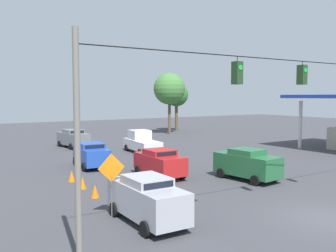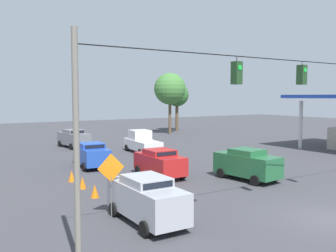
# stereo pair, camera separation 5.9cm
# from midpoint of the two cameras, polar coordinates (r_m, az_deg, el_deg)

# --- Properties ---
(ground_plane) EXTENTS (140.00, 140.00, 0.00)m
(ground_plane) POSITION_cam_midpoint_polar(r_m,az_deg,el_deg) (18.20, 23.04, -12.91)
(ground_plane) COLOR #3D3D42
(overhead_signal_span) EXTENTS (21.45, 0.38, 7.46)m
(overhead_signal_span) POSITION_cam_midpoint_polar(r_m,az_deg,el_deg) (18.26, 19.58, 2.22)
(overhead_signal_span) COLOR slate
(overhead_signal_span) RESTS_ON ground_plane
(sedan_red_withflow_mid) EXTENTS (2.14, 4.17, 1.86)m
(sedan_red_withflow_mid) POSITION_cam_midpoint_polar(r_m,az_deg,el_deg) (24.89, -1.21, -5.60)
(sedan_red_withflow_mid) COLOR red
(sedan_red_withflow_mid) RESTS_ON ground_plane
(sedan_silver_parked_shoulder) EXTENTS (1.98, 4.52, 1.99)m
(sedan_silver_parked_shoulder) POSITION_cam_midpoint_polar(r_m,az_deg,el_deg) (16.13, -3.21, -10.97)
(sedan_silver_parked_shoulder) COLOR #A8AAB2
(sedan_silver_parked_shoulder) RESTS_ON ground_plane
(pickup_truck_white_oncoming_deep) EXTENTS (2.50, 5.39, 2.12)m
(pickup_truck_white_oncoming_deep) POSITION_cam_midpoint_polar(r_m,az_deg,el_deg) (35.77, -3.96, -2.51)
(pickup_truck_white_oncoming_deep) COLOR silver
(pickup_truck_white_oncoming_deep) RESTS_ON ground_plane
(sedan_blue_withflow_far) EXTENTS (2.39, 4.39, 1.86)m
(sedan_blue_withflow_far) POSITION_cam_midpoint_polar(r_m,az_deg,el_deg) (28.93, -11.51, -4.26)
(sedan_blue_withflow_far) COLOR #234CB2
(sedan_blue_withflow_far) RESTS_ON ground_plane
(sedan_green_crossing_near) EXTENTS (2.36, 4.44, 1.99)m
(sedan_green_crossing_near) POSITION_cam_midpoint_polar(r_m,az_deg,el_deg) (24.62, 12.01, -5.65)
(sedan_green_crossing_near) COLOR #236038
(sedan_green_crossing_near) RESTS_ON ground_plane
(sedan_grey_withflow_deep) EXTENTS (2.38, 4.69, 1.90)m
(sedan_grey_withflow_deep) POSITION_cam_midpoint_polar(r_m,az_deg,el_deg) (40.48, -14.13, -1.79)
(sedan_grey_withflow_deep) COLOR slate
(sedan_grey_withflow_deep) RESTS_ON ground_plane
(traffic_cone_nearest) EXTENTS (0.43, 0.43, 0.69)m
(traffic_cone_nearest) POSITION_cam_midpoint_polar(r_m,az_deg,el_deg) (18.27, -8.01, -11.39)
(traffic_cone_nearest) COLOR orange
(traffic_cone_nearest) RESTS_ON ground_plane
(traffic_cone_second) EXTENTS (0.43, 0.43, 0.69)m
(traffic_cone_second) POSITION_cam_midpoint_polar(r_m,az_deg,el_deg) (20.44, -11.01, -9.71)
(traffic_cone_second) COLOR orange
(traffic_cone_second) RESTS_ON ground_plane
(traffic_cone_third) EXTENTS (0.43, 0.43, 0.69)m
(traffic_cone_third) POSITION_cam_midpoint_polar(r_m,az_deg,el_deg) (22.49, -12.83, -8.43)
(traffic_cone_third) COLOR orange
(traffic_cone_third) RESTS_ON ground_plane
(traffic_cone_fourth) EXTENTS (0.43, 0.43, 0.69)m
(traffic_cone_fourth) POSITION_cam_midpoint_polar(r_m,az_deg,el_deg) (24.47, -14.40, -7.40)
(traffic_cone_fourth) COLOR orange
(traffic_cone_fourth) RESTS_ON ground_plane
(work_zone_sign) EXTENTS (1.27, 0.06, 2.84)m
(work_zone_sign) POSITION_cam_midpoint_polar(r_m,az_deg,el_deg) (16.78, -8.58, -7.06)
(work_zone_sign) COLOR slate
(work_zone_sign) RESTS_ON ground_plane
(tree_horizon_left) EXTENTS (3.67, 3.67, 7.48)m
(tree_horizon_left) POSITION_cam_midpoint_polar(r_m,az_deg,el_deg) (58.06, 1.40, 4.75)
(tree_horizon_left) COLOR brown
(tree_horizon_left) RESTS_ON ground_plane
(tree_horizon_right) EXTENTS (4.51, 4.51, 8.69)m
(tree_horizon_right) POSITION_cam_midpoint_polar(r_m,az_deg,el_deg) (53.37, 0.33, 5.66)
(tree_horizon_right) COLOR brown
(tree_horizon_right) RESTS_ON ground_plane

